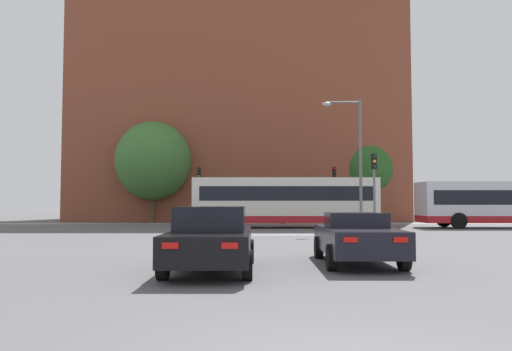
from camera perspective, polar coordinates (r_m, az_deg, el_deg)
The scene contains 14 objects.
stop_line_strip at distance 25.11m, azimuth 2.16°, elevation -6.81°, with size 7.37×0.30×0.01m, color silver.
far_pavement at distance 38.39m, azimuth 1.43°, elevation -5.52°, with size 68.18×2.50×0.01m, color gray.
brick_civic_building at distance 49.89m, azimuth -1.71°, elevation 7.40°, with size 29.75×16.38×27.61m.
car_saloon_left at distance 12.08m, azimuth -5.04°, elevation -7.15°, with size 2.01×4.82×1.53m.
car_roadster_right at distance 13.62m, azimuth 11.48°, elevation -7.00°, with size 1.98×4.41×1.36m.
bus_crossing_lead at distance 32.16m, azimuth 3.38°, elevation -2.94°, with size 11.72×2.71×3.19m.
bus_crossing_trailing at distance 35.69m, azimuth 26.15°, elevation -2.87°, with size 10.24×2.73×2.94m.
traffic_light_far_left at distance 37.67m, azimuth -6.51°, elevation -1.21°, with size 0.26×0.31×4.25m.
traffic_light_far_right at distance 38.43m, azimuth 8.99°, elevation -1.15°, with size 0.26×0.31×4.34m.
traffic_light_near_right at distance 26.38m, azimuth 13.41°, elevation -0.49°, with size 0.26×0.31×4.15m.
street_lamp_junction at distance 27.47m, azimuth 11.16°, elevation 2.78°, with size 2.13×0.36×7.22m.
pedestrian_waiting at distance 37.96m, azimuth 3.10°, elevation -4.03°, with size 0.45×0.41×1.72m.
tree_by_building at distance 44.45m, azimuth 12.44°, elevation 0.57°, with size 5.69×5.69×7.40m.
tree_kerbside at distance 41.39m, azimuth -11.61°, elevation 1.66°, with size 6.10×6.10×8.22m.
Camera 1 is at (-0.92, -4.53, 1.63)m, focal length 35.00 mm.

